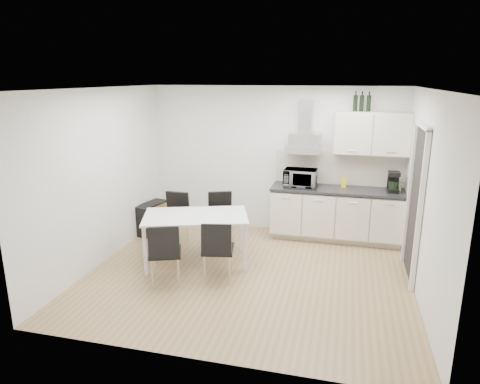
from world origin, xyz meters
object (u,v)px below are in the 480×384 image
Objects in this scene: dining_table at (196,220)px; chair_far_right at (221,220)px; kitchenette at (339,193)px; floor_speaker at (222,217)px; chair_far_left at (174,220)px; chair_near_left at (165,253)px; guitar_amp at (152,218)px; chair_near_right at (218,250)px.

chair_far_right reaches higher than dining_table.
floor_speaker is at bearing 175.58° from kitchenette.
chair_far_left is at bearing -160.33° from kitchenette.
chair_near_left is at bearing -106.87° from floor_speaker.
dining_table is 0.85m from chair_far_left.
guitar_amp is 2.08× the size of floor_speaker.
chair_near_left reaches higher than dining_table.
guitar_amp is at bearing -165.46° from floor_speaker.
chair_near_right is at bearing 136.82° from chair_far_left.
chair_far_left is 1.00× the size of chair_far_right.
chair_far_right is 0.98m from floor_speaker.
kitchenette is at bearing 40.84° from chair_near_right.
kitchenette reaches higher than dining_table.
chair_near_left is at bearing -120.90° from dining_table.
kitchenette is 7.46× the size of floor_speaker.
dining_table is 2.46× the size of guitar_amp.
kitchenette reaches higher than floor_speaker.
chair_near_right is at bearing 2.20° from chair_near_left.
chair_far_left is 1.51m from chair_near_right.
chair_far_left is 0.80m from guitar_amp.
chair_far_right is 2.61× the size of floor_speaker.
floor_speaker is at bearing -113.82° from chair_far_left.
guitar_amp reaches higher than floor_speaker.
chair_far_left is 0.79m from chair_far_right.
chair_far_left is 1.00× the size of chair_near_left.
chair_far_right is at bearing -164.17° from chair_far_left.
floor_speaker is (0.51, 1.11, -0.27)m from chair_far_left.
chair_far_left is at bearing 87.20° from chair_near_left.
kitchenette is 1.46× the size of dining_table.
guitar_amp is (-3.28, -0.48, -0.56)m from kitchenette.
chair_near_right is 2.25m from floor_speaker.
chair_near_right is 2.61× the size of floor_speaker.
dining_table is (-2.05, -1.50, -0.15)m from kitchenette.
chair_near_left is at bearing 108.54° from chair_far_left.
chair_near_right is (-1.56, -1.99, -0.39)m from kitchenette.
dining_table is at bearing 56.99° from chair_near_left.
chair_near_right is (1.09, -1.04, 0.00)m from chair_far_left.
chair_far_left is at bearing 125.04° from chair_near_right.
chair_near_right is (0.33, -1.25, 0.00)m from chair_far_right.
dining_table is at bearing 137.43° from chair_far_left.
dining_table is 1.75m from floor_speaker.
chair_near_right reaches higher than dining_table.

